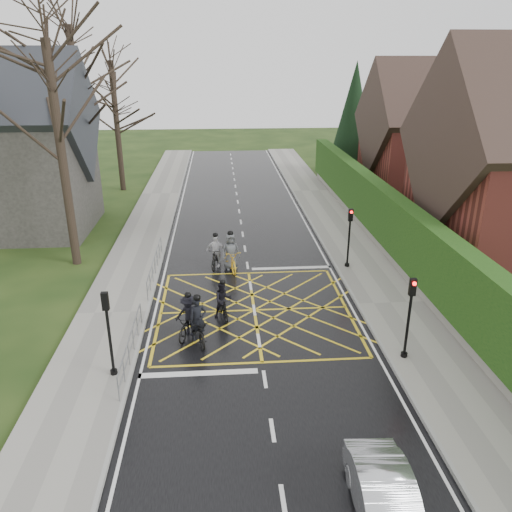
{
  "coord_description": "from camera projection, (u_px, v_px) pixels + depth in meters",
  "views": [
    {
      "loc": [
        -1.35,
        -19.09,
        10.12
      ],
      "look_at": [
        0.31,
        3.06,
        1.3
      ],
      "focal_mm": 35.0,
      "sensor_mm": 36.0,
      "label": 1
    }
  ],
  "objects": [
    {
      "name": "traffic_light_ne",
      "position": [
        349.0,
        238.0,
        25.15
      ],
      "size": [
        0.24,
        0.31,
        3.21
      ],
      "rotation": [
        0.0,
        0.0,
        3.14
      ],
      "color": "black",
      "rests_on": "ground"
    },
    {
      "name": "cyclist_lead",
      "position": [
        231.0,
        256.0,
        25.45
      ],
      "size": [
        1.16,
        2.25,
        2.08
      ],
      "rotation": [
        0.0,
        0.0,
        0.2
      ],
      "color": "gold",
      "rests_on": "ground"
    },
    {
      "name": "road",
      "position": [
        254.0,
        310.0,
        21.52
      ],
      "size": [
        9.0,
        80.0,
        0.01
      ],
      "primitive_type": "cube",
      "color": "black",
      "rests_on": "ground"
    },
    {
      "name": "house_far",
      "position": [
        432.0,
        140.0,
        37.62
      ],
      "size": [
        9.8,
        8.8,
        10.3
      ],
      "color": "maroon",
      "rests_on": "ground"
    },
    {
      "name": "stone_wall",
      "position": [
        386.0,
        249.0,
        27.49
      ],
      "size": [
        0.5,
        38.0,
        0.7
      ],
      "primitive_type": "cube",
      "color": "slate",
      "rests_on": "ground"
    },
    {
      "name": "cyclist_front",
      "position": [
        216.0,
        254.0,
        25.77
      ],
      "size": [
        1.07,
        1.92,
        1.86
      ],
      "rotation": [
        0.0,
        0.0,
        -0.23
      ],
      "color": "black",
      "rests_on": "ground"
    },
    {
      "name": "tree_far",
      "position": [
        114.0,
        99.0,
        38.61
      ],
      "size": [
        8.4,
        8.4,
        10.4
      ],
      "color": "black",
      "rests_on": "ground"
    },
    {
      "name": "sidewalk_right",
      "position": [
        390.0,
        304.0,
        21.91
      ],
      "size": [
        3.0,
        80.0,
        0.15
      ],
      "primitive_type": "cube",
      "color": "gray",
      "rests_on": "ground"
    },
    {
      "name": "conifer",
      "position": [
        353.0,
        120.0,
        44.52
      ],
      "size": [
        4.6,
        4.6,
        10.0
      ],
      "color": "black",
      "rests_on": "ground"
    },
    {
      "name": "sidewalk_left",
      "position": [
        113.0,
        314.0,
        21.08
      ],
      "size": [
        3.0,
        80.0,
        0.15
      ],
      "primitive_type": "cube",
      "color": "gray",
      "rests_on": "ground"
    },
    {
      "name": "railing_south",
      "position": [
        131.0,
        341.0,
        17.67
      ],
      "size": [
        0.05,
        5.04,
        1.03
      ],
      "color": "slate",
      "rests_on": "ground"
    },
    {
      "name": "ground",
      "position": [
        254.0,
        310.0,
        21.52
      ],
      "size": [
        120.0,
        120.0,
        0.0
      ],
      "primitive_type": "plane",
      "color": "black",
      "rests_on": "ground"
    },
    {
      "name": "cyclist_rear",
      "position": [
        198.0,
        326.0,
        18.96
      ],
      "size": [
        1.22,
        2.13,
        1.95
      ],
      "rotation": [
        0.0,
        0.0,
        0.27
      ],
      "color": "black",
      "rests_on": "ground"
    },
    {
      "name": "railing_north",
      "position": [
        155.0,
        261.0,
        24.62
      ],
      "size": [
        0.05,
        6.04,
        1.03
      ],
      "color": "slate",
      "rests_on": "ground"
    },
    {
      "name": "tree_near",
      "position": [
        55.0,
        109.0,
        23.54
      ],
      "size": [
        9.24,
        9.24,
        11.44
      ],
      "color": "black",
      "rests_on": "ground"
    },
    {
      "name": "traffic_light_se",
      "position": [
        409.0,
        319.0,
        17.36
      ],
      "size": [
        0.24,
        0.31,
        3.21
      ],
      "rotation": [
        0.0,
        0.0,
        3.14
      ],
      "color": "black",
      "rests_on": "ground"
    },
    {
      "name": "tree_mid",
      "position": [
        76.0,
        84.0,
        30.62
      ],
      "size": [
        10.08,
        10.08,
        12.48
      ],
      "color": "black",
      "rests_on": "ground"
    },
    {
      "name": "traffic_light_sw",
      "position": [
        109.0,
        335.0,
        16.39
      ],
      "size": [
        0.24,
        0.31,
        3.21
      ],
      "color": "black",
      "rests_on": "ground"
    },
    {
      "name": "cyclist_back",
      "position": [
        223.0,
        303.0,
        20.71
      ],
      "size": [
        0.86,
        1.77,
        1.71
      ],
      "rotation": [
        0.0,
        0.0,
        0.19
      ],
      "color": "black",
      "rests_on": "ground"
    },
    {
      "name": "church",
      "position": [
        15.0,
        151.0,
        29.89
      ],
      "size": [
        8.8,
        7.8,
        11.0
      ],
      "color": "#2D2B28",
      "rests_on": "ground"
    },
    {
      "name": "hedge",
      "position": [
        390.0,
        218.0,
        26.84
      ],
      "size": [
        0.9,
        38.0,
        2.8
      ],
      "primitive_type": "cube",
      "color": "#0F350E",
      "rests_on": "stone_wall"
    },
    {
      "name": "cyclist_mid",
      "position": [
        189.0,
        320.0,
        19.37
      ],
      "size": [
        1.26,
        2.0,
        1.83
      ],
      "rotation": [
        0.0,
        0.0,
        -0.35
      ],
      "color": "black",
      "rests_on": "ground"
    },
    {
      "name": "car",
      "position": [
        387.0,
        504.0,
        11.43
      ],
      "size": [
        1.44,
        3.78,
        1.23
      ],
      "primitive_type": "imported",
      "rotation": [
        0.0,
        0.0,
        -0.04
      ],
      "color": "silver",
      "rests_on": "ground"
    }
  ]
}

